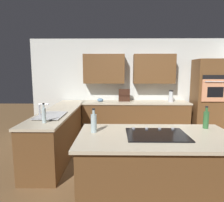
{
  "coord_description": "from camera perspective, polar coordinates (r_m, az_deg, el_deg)",
  "views": [
    {
      "loc": [
        0.66,
        3.61,
        1.7
      ],
      "look_at": [
        0.72,
        -1.2,
        1.0
      ],
      "focal_mm": 32.11,
      "sensor_mm": 36.0,
      "label": 1
    }
  ],
  "objects": [
    {
      "name": "ground_plane",
      "position": [
        4.04,
        10.53,
        -16.68
      ],
      "size": [
        14.0,
        14.0,
        0.0
      ],
      "primitive_type": "plane",
      "color": "brown"
    },
    {
      "name": "wall_back",
      "position": [
        5.68,
        6.72,
        5.54
      ],
      "size": [
        6.0,
        0.44,
        2.6
      ],
      "color": "silver",
      "rests_on": "ground"
    },
    {
      "name": "lower_cabinets_back",
      "position": [
        5.5,
        6.62,
        -5.07
      ],
      "size": [
        2.8,
        0.6,
        0.86
      ],
      "primitive_type": "cube",
      "color": "brown",
      "rests_on": "ground"
    },
    {
      "name": "countertop_back",
      "position": [
        5.42,
        6.7,
        -0.43
      ],
      "size": [
        2.84,
        0.64,
        0.04
      ],
      "primitive_type": "cube",
      "color": "beige",
      "rests_on": "lower_cabinets_back"
    },
    {
      "name": "lower_cabinets_side",
      "position": [
        4.5,
        -14.36,
        -8.32
      ],
      "size": [
        0.6,
        2.9,
        0.86
      ],
      "primitive_type": "cube",
      "color": "brown",
      "rests_on": "ground"
    },
    {
      "name": "countertop_side",
      "position": [
        4.39,
        -14.57,
        -2.68
      ],
      "size": [
        0.64,
        2.94,
        0.04
      ],
      "primitive_type": "cube",
      "color": "beige",
      "rests_on": "lower_cabinets_side"
    },
    {
      "name": "island_base",
      "position": [
        2.82,
        12.26,
        -18.6
      ],
      "size": [
        1.92,
        1.0,
        0.86
      ],
      "primitive_type": "cube",
      "color": "brown",
      "rests_on": "ground"
    },
    {
      "name": "island_top",
      "position": [
        2.65,
        12.56,
        -9.86
      ],
      "size": [
        2.0,
        1.08,
        0.04
      ],
      "primitive_type": "cube",
      "color": "beige",
      "rests_on": "island_base"
    },
    {
      "name": "wall_oven",
      "position": [
        5.92,
        25.84,
        0.86
      ],
      "size": [
        0.8,
        0.66,
        2.02
      ],
      "color": "brown",
      "rests_on": "ground"
    },
    {
      "name": "sink_unit",
      "position": [
        3.81,
        -17.17,
        -3.87
      ],
      "size": [
        0.46,
        0.7,
        0.23
      ],
      "color": "#515456",
      "rests_on": "countertop_side"
    },
    {
      "name": "cooktop",
      "position": [
        2.64,
        12.55,
        -9.26
      ],
      "size": [
        0.76,
        0.56,
        0.03
      ],
      "color": "black",
      "rests_on": "island_top"
    },
    {
      "name": "blender",
      "position": [
        5.59,
        16.43,
        1.14
      ],
      "size": [
        0.15,
        0.15,
        0.31
      ],
      "color": "silver",
      "rests_on": "countertop_back"
    },
    {
      "name": "mixing_bowl",
      "position": [
        5.41,
        -3.37,
        0.31
      ],
      "size": [
        0.17,
        0.17,
        0.09
      ],
      "primitive_type": "ellipsoid",
      "color": "#668CB2",
      "rests_on": "countertop_back"
    },
    {
      "name": "spice_rack",
      "position": [
        5.45,
        3.5,
        1.65
      ],
      "size": [
        0.3,
        0.11,
        0.33
      ],
      "color": "#381E14",
      "rests_on": "countertop_back"
    },
    {
      "name": "dish_soap_bottle",
      "position": [
        3.32,
        -18.82,
        -3.75
      ],
      "size": [
        0.06,
        0.06,
        0.31
      ],
      "color": "silver",
      "rests_on": "countertop_side"
    },
    {
      "name": "oil_bottle",
      "position": [
        2.67,
        -5.22,
        -6.13
      ],
      "size": [
        0.08,
        0.08,
        0.32
      ],
      "color": "silver",
      "rests_on": "island_top"
    },
    {
      "name": "second_bottle",
      "position": [
        3.14,
        25.19,
        -4.73
      ],
      "size": [
        0.08,
        0.08,
        0.32
      ],
      "color": "#336B38",
      "rests_on": "island_top"
    }
  ]
}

